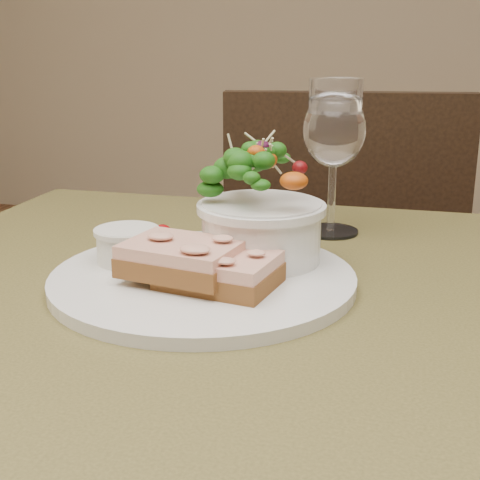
% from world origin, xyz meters
% --- Properties ---
extents(cafe_table, '(0.80, 0.80, 0.75)m').
position_xyz_m(cafe_table, '(0.00, 0.00, 0.65)').
color(cafe_table, '#3F3C1B').
rests_on(cafe_table, ground).
extents(chair_far, '(0.48, 0.48, 0.90)m').
position_xyz_m(chair_far, '(0.03, 0.75, 0.29)').
color(chair_far, black).
rests_on(chair_far, ground).
extents(dinner_plate, '(0.30, 0.30, 0.01)m').
position_xyz_m(dinner_plate, '(-0.04, 0.04, 0.76)').
color(dinner_plate, silver).
rests_on(dinner_plate, cafe_table).
extents(sandwich_front, '(0.12, 0.09, 0.03)m').
position_xyz_m(sandwich_front, '(-0.01, 0.01, 0.78)').
color(sandwich_front, '#4C2814').
rests_on(sandwich_front, dinner_plate).
extents(sandwich_back, '(0.12, 0.10, 0.03)m').
position_xyz_m(sandwich_back, '(-0.05, 0.01, 0.79)').
color(sandwich_back, '#4C2814').
rests_on(sandwich_back, dinner_plate).
extents(ramekin, '(0.06, 0.06, 0.04)m').
position_xyz_m(ramekin, '(-0.12, 0.05, 0.78)').
color(ramekin, silver).
rests_on(ramekin, dinner_plate).
extents(salad_bowl, '(0.12, 0.12, 0.13)m').
position_xyz_m(salad_bowl, '(0.01, 0.09, 0.82)').
color(salad_bowl, silver).
rests_on(salad_bowl, dinner_plate).
extents(garnish, '(0.05, 0.04, 0.02)m').
position_xyz_m(garnish, '(-0.10, 0.13, 0.77)').
color(garnish, '#0D380A').
rests_on(garnish, dinner_plate).
extents(wine_glass, '(0.08, 0.08, 0.18)m').
position_xyz_m(wine_glass, '(0.06, 0.25, 0.87)').
color(wine_glass, white).
rests_on(wine_glass, cafe_table).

